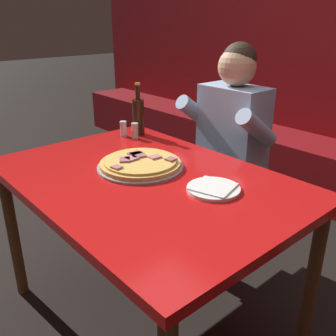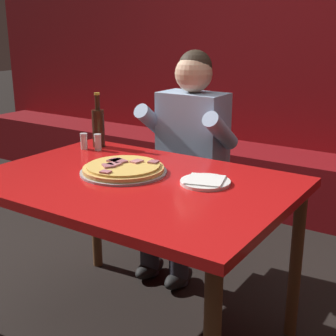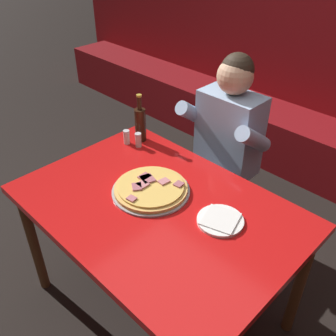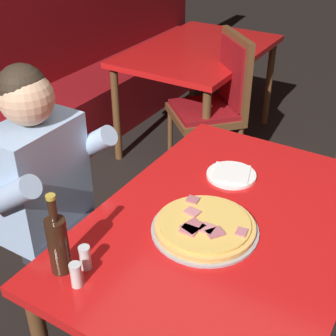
# 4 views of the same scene
# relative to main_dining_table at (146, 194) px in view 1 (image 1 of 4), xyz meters

# --- Properties ---
(ground_plane) EXTENTS (24.00, 24.00, 0.00)m
(ground_plane) POSITION_rel_main_dining_table_xyz_m (0.00, 0.00, -0.69)
(ground_plane) COLOR black
(booth_bench) EXTENTS (6.46, 0.48, 0.46)m
(booth_bench) POSITION_rel_main_dining_table_xyz_m (0.00, 1.86, -0.46)
(booth_bench) COLOR maroon
(booth_bench) RESTS_ON ground_plane
(main_dining_table) EXTENTS (1.33, 0.92, 0.77)m
(main_dining_table) POSITION_rel_main_dining_table_xyz_m (0.00, 0.00, 0.00)
(main_dining_table) COLOR brown
(main_dining_table) RESTS_ON ground_plane
(pizza) EXTENTS (0.39, 0.39, 0.05)m
(pizza) POSITION_rel_main_dining_table_xyz_m (-0.09, 0.05, 0.10)
(pizza) COLOR #9E9EA3
(pizza) RESTS_ON main_dining_table
(plate_white_paper) EXTENTS (0.21, 0.21, 0.02)m
(plate_white_paper) POSITION_rel_main_dining_table_xyz_m (0.28, 0.12, 0.09)
(plate_white_paper) COLOR white
(plate_white_paper) RESTS_ON main_dining_table
(beer_bottle) EXTENTS (0.07, 0.07, 0.29)m
(beer_bottle) POSITION_rel_main_dining_table_xyz_m (-0.51, 0.35, 0.19)
(beer_bottle) COLOR black
(beer_bottle) RESTS_ON main_dining_table
(shaker_red_pepper_flakes) EXTENTS (0.04, 0.04, 0.09)m
(shaker_red_pepper_flakes) POSITION_rel_main_dining_table_xyz_m (-0.53, 0.26, 0.12)
(shaker_red_pepper_flakes) COLOR silver
(shaker_red_pepper_flakes) RESTS_ON main_dining_table
(shaker_oregano) EXTENTS (0.04, 0.04, 0.09)m
(shaker_oregano) POSITION_rel_main_dining_table_xyz_m (-0.46, 0.29, 0.12)
(shaker_oregano) COLOR silver
(shaker_oregano) RESTS_ON main_dining_table
(diner_seated_blue_shirt) EXTENTS (0.53, 0.53, 1.27)m
(diner_seated_blue_shirt) POSITION_rel_main_dining_table_xyz_m (-0.17, 0.69, 0.02)
(diner_seated_blue_shirt) COLOR black
(diner_seated_blue_shirt) RESTS_ON ground_plane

